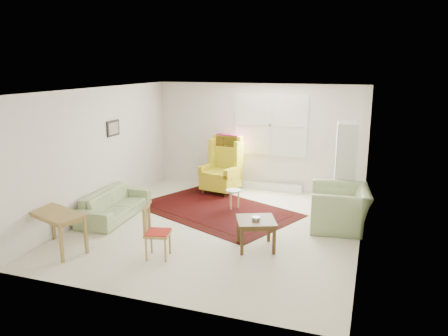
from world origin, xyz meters
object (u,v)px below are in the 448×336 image
(stool, at_px, (233,199))
(cabinet, at_px, (345,168))
(desk, at_px, (57,231))
(desk_chair, at_px, (158,232))
(sofa, at_px, (115,199))
(armchair, at_px, (340,204))
(wingback_chair, at_px, (221,165))
(coffee_table, at_px, (256,234))

(stool, relative_size, cabinet, 0.23)
(cabinet, distance_m, desk, 5.50)
(cabinet, bearing_deg, desk_chair, -134.29)
(sofa, height_order, armchair, armchair)
(sofa, distance_m, desk, 1.67)
(desk_chair, bearing_deg, wingback_chair, -8.78)
(coffee_table, relative_size, cabinet, 0.33)
(cabinet, bearing_deg, desk, -146.12)
(stool, bearing_deg, coffee_table, -61.51)
(coffee_table, distance_m, desk_chair, 1.59)
(wingback_chair, xyz_separation_m, coffee_table, (1.60, -2.80, -0.42))
(desk_chair, bearing_deg, coffee_table, -70.80)
(desk_chair, bearing_deg, armchair, -61.48)
(armchair, xyz_separation_m, desk_chair, (-2.54, -2.25, -0.04))
(sofa, distance_m, cabinet, 4.61)
(cabinet, relative_size, desk, 1.79)
(stool, height_order, desk, desk)
(armchair, xyz_separation_m, coffee_table, (-1.20, -1.41, -0.21))
(stool, distance_m, desk, 3.54)
(armchair, relative_size, stool, 2.83)
(desk_chair, bearing_deg, cabinet, -51.33)
(coffee_table, bearing_deg, armchair, 49.42)
(coffee_table, bearing_deg, desk_chair, -147.85)
(desk_chair, bearing_deg, stool, -21.25)
(coffee_table, distance_m, cabinet, 2.74)
(coffee_table, relative_size, desk_chair, 0.72)
(armchair, relative_size, desk, 1.14)
(sofa, xyz_separation_m, armchair, (4.20, 0.87, 0.09))
(stool, distance_m, cabinet, 2.35)
(coffee_table, height_order, desk, desk)
(desk, bearing_deg, cabinet, 39.79)
(armchair, distance_m, coffee_table, 1.86)
(armchair, distance_m, stool, 2.21)
(sofa, height_order, stool, sofa)
(coffee_table, xyz_separation_m, cabinet, (1.20, 2.37, 0.67))
(wingback_chair, relative_size, desk_chair, 1.58)
(sofa, height_order, desk, sofa)
(stool, bearing_deg, desk, -125.16)
(wingback_chair, xyz_separation_m, stool, (0.65, -1.04, -0.46))
(wingback_chair, bearing_deg, sofa, -110.84)
(sofa, distance_m, coffee_table, 3.05)
(coffee_table, bearing_deg, cabinet, 63.05)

